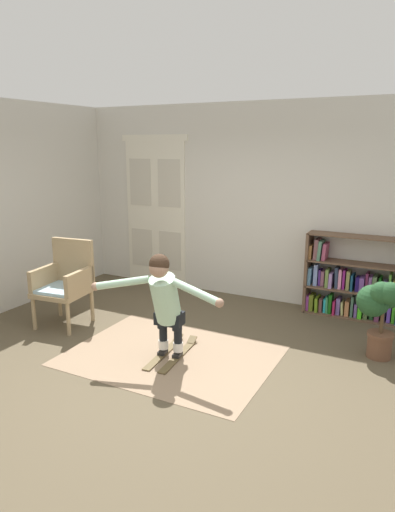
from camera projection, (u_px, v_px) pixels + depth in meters
The scene contains 9 objects.
ground_plane at pixel (173, 367), 4.86m from camera, with size 7.20×7.20×0.00m, color brown.
back_wall at pixel (261, 203), 6.76m from camera, with size 6.00×0.10×2.90m, color beige.
double_door at pixel (156, 211), 7.57m from camera, with size 1.22×0.05×2.45m.
rug at pixel (171, 356), 5.12m from camera, with size 2.24×1.67×0.01m, color #91775D.
bookshelf at pixel (368, 288), 6.10m from camera, with size 1.72×0.30×1.13m.
wicker_chair at pixel (65, 281), 5.93m from camera, with size 0.66×0.66×1.10m.
potted_plant at pixel (380, 307), 5.00m from camera, with size 0.47×0.42×0.89m.
skis_pair at pixel (172, 353), 5.15m from camera, with size 0.35×0.90×0.07m.
person_skier at pixel (165, 298), 4.83m from camera, with size 1.48×0.60×1.15m.
Camera 1 is at (2.27, -3.83, 2.30)m, focal length 32.20 mm.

